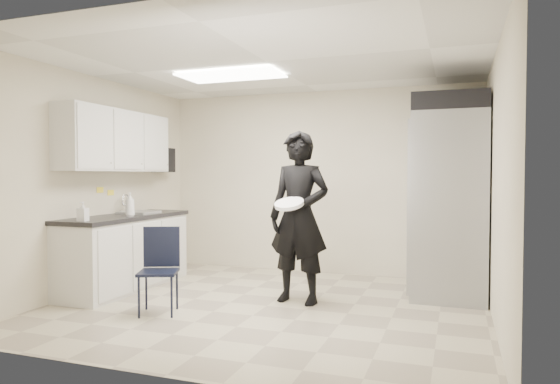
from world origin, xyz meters
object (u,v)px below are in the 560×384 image
at_px(folding_chair, 158,272).
at_px(man_tuxedo, 299,217).
at_px(commercial_fridge, 450,205).
at_px(lower_counter, 126,254).

bearing_deg(folding_chair, man_tuxedo, 15.05).
relative_size(commercial_fridge, man_tuxedo, 1.11).
bearing_deg(folding_chair, commercial_fridge, 12.90).
distance_m(folding_chair, man_tuxedo, 1.60).
distance_m(lower_counter, commercial_fridge, 3.98).
relative_size(commercial_fridge, folding_chair, 2.49).
xyz_separation_m(lower_counter, folding_chair, (1.02, -0.84, -0.01)).
height_order(commercial_fridge, folding_chair, commercial_fridge).
distance_m(lower_counter, folding_chair, 1.33).
relative_size(folding_chair, man_tuxedo, 0.45).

